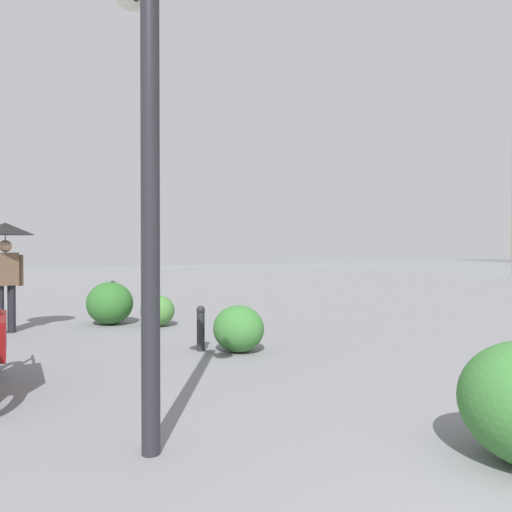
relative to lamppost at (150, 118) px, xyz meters
name	(u,v)px	position (x,y,z in m)	size (l,w,h in m)	color
lamppost	(150,118)	(0.00, 0.00, 0.00)	(0.98, 0.28, 3.73)	#232328
pedestrian	(5,246)	(6.44, -0.06, -0.91)	(1.00, 1.00, 2.03)	black
bollard_near	(201,327)	(2.96, -2.15, -2.15)	(0.13, 0.13, 0.69)	#232328
bollard_mid	(113,301)	(6.54, -2.10, -2.05)	(0.13, 0.13, 0.88)	#232328
shrub_low	(157,311)	(5.52, -2.64, -2.20)	(0.74, 0.66, 0.63)	#477F38
shrub_round	(239,329)	(2.56, -2.57, -2.16)	(0.82, 0.74, 0.70)	#387533
shrub_tall	(110,303)	(6.32, -1.96, -2.07)	(1.02, 0.92, 0.87)	#2D6628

